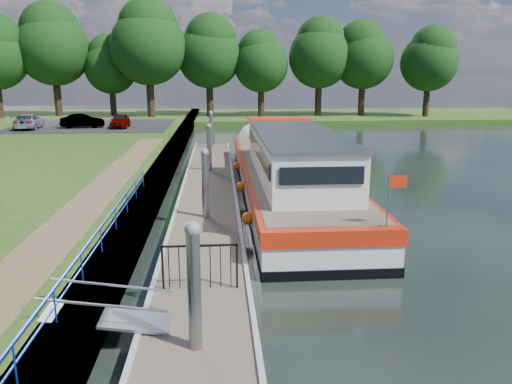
{
  "coord_description": "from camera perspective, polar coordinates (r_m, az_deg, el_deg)",
  "views": [
    {
      "loc": [
        0.5,
        -9.24,
        5.59
      ],
      "look_at": [
        1.82,
        8.12,
        1.4
      ],
      "focal_mm": 35.0,
      "sensor_mm": 36.0,
      "label": 1
    }
  ],
  "objects": [
    {
      "name": "ground",
      "position": [
        10.81,
        -6.69,
        -17.7
      ],
      "size": [
        160.0,
        160.0,
        0.0
      ],
      "primitive_type": "plane",
      "color": "black",
      "rests_on": "ground"
    },
    {
      "name": "bank_edge",
      "position": [
        24.98,
        -11.25,
        1.24
      ],
      "size": [
        1.1,
        90.0,
        0.78
      ],
      "primitive_type": "cube",
      "color": "#473D2D",
      "rests_on": "ground"
    },
    {
      "name": "far_bank",
      "position": [
        62.53,
        6.36,
        8.59
      ],
      "size": [
        60.0,
        18.0,
        0.6
      ],
      "primitive_type": "cube",
      "color": "#284614",
      "rests_on": "ground"
    },
    {
      "name": "footpath",
      "position": [
        18.55,
        -19.5,
        -2.23
      ],
      "size": [
        1.6,
        40.0,
        0.05
      ],
      "primitive_type": "cube",
      "color": "brown",
      "rests_on": "riverbank"
    },
    {
      "name": "carpark",
      "position": [
        48.86,
        -18.07,
        7.24
      ],
      "size": [
        14.0,
        12.0,
        0.06
      ],
      "primitive_type": "cube",
      "color": "black",
      "rests_on": "riverbank"
    },
    {
      "name": "blue_fence",
      "position": [
        13.37,
        -18.26,
        -5.84
      ],
      "size": [
        0.04,
        18.04,
        0.72
      ],
      "color": "#0C2DBF",
      "rests_on": "riverbank"
    },
    {
      "name": "pontoon",
      "position": [
        22.89,
        -5.46,
        -0.19
      ],
      "size": [
        2.5,
        30.0,
        0.56
      ],
      "color": "brown",
      "rests_on": "ground"
    },
    {
      "name": "mooring_piles",
      "position": [
        22.66,
        -5.52,
        2.5
      ],
      "size": [
        0.3,
        27.3,
        3.55
      ],
      "color": "gray",
      "rests_on": "ground"
    },
    {
      "name": "gangway",
      "position": [
        11.18,
        -16.46,
        -13.41
      ],
      "size": [
        2.58,
        1.0,
        0.92
      ],
      "color": "#A5A8AD",
      "rests_on": "ground"
    },
    {
      "name": "gate_panel",
      "position": [
        12.28,
        -6.44,
        -7.75
      ],
      "size": [
        1.85,
        0.05,
        1.15
      ],
      "color": "black",
      "rests_on": "ground"
    },
    {
      "name": "barge",
      "position": [
        23.64,
        3.27,
        2.53
      ],
      "size": [
        4.36,
        21.15,
        4.78
      ],
      "color": "black",
      "rests_on": "ground"
    },
    {
      "name": "horizon_trees",
      "position": [
        58.01,
        -6.66,
        15.76
      ],
      "size": [
        54.38,
        10.03,
        12.87
      ],
      "color": "#332316",
      "rests_on": "ground"
    },
    {
      "name": "car_a",
      "position": [
        45.94,
        -15.28,
        7.87
      ],
      "size": [
        1.52,
        3.58,
        1.21
      ],
      "primitive_type": "imported",
      "rotation": [
        0.0,
        0.0,
        0.03
      ],
      "color": "#999999",
      "rests_on": "carpark"
    },
    {
      "name": "car_b",
      "position": [
        46.75,
        -19.22,
        7.68
      ],
      "size": [
        3.8,
        1.78,
        1.21
      ],
      "primitive_type": "imported",
      "rotation": [
        0.0,
        0.0,
        1.71
      ],
      "color": "#999999",
      "rests_on": "carpark"
    },
    {
      "name": "car_c",
      "position": [
        47.61,
        -24.55,
        7.36
      ],
      "size": [
        2.2,
        4.56,
        1.28
      ],
      "primitive_type": "imported",
      "rotation": [
        0.0,
        0.0,
        3.24
      ],
      "color": "#999999",
      "rests_on": "carpark"
    }
  ]
}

